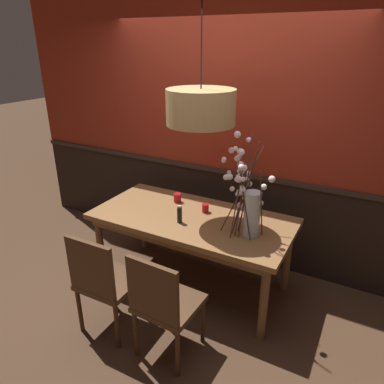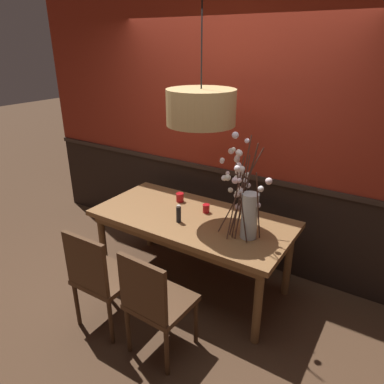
# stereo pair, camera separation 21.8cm
# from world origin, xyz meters

# --- Properties ---
(ground_plane) EXTENTS (24.00, 24.00, 0.00)m
(ground_plane) POSITION_xyz_m (0.00, 0.00, 0.00)
(ground_plane) COLOR #4C3321
(back_wall) EXTENTS (5.18, 0.14, 2.96)m
(back_wall) POSITION_xyz_m (0.00, 0.75, 1.47)
(back_wall) COLOR black
(back_wall) RESTS_ON ground
(dining_table) EXTENTS (1.87, 0.91, 0.76)m
(dining_table) POSITION_xyz_m (0.00, 0.00, 0.68)
(dining_table) COLOR olive
(dining_table) RESTS_ON ground
(chair_far_side_right) EXTENTS (0.48, 0.45, 0.91)m
(chair_far_side_right) POSITION_xyz_m (0.27, 0.85, 0.51)
(chair_far_side_right) COLOR #4C301C
(chair_far_side_right) RESTS_ON ground
(chair_far_side_left) EXTENTS (0.46, 0.44, 0.95)m
(chair_far_side_left) POSITION_xyz_m (-0.32, 0.86, 0.52)
(chair_far_side_left) COLOR #4C301C
(chair_far_side_left) RESTS_ON ground
(chair_near_side_left) EXTENTS (0.46, 0.44, 0.93)m
(chair_near_side_left) POSITION_xyz_m (-0.32, -0.89, 0.52)
(chair_near_side_left) COLOR #4C301C
(chair_near_side_left) RESTS_ON ground
(chair_near_side_right) EXTENTS (0.46, 0.45, 0.92)m
(chair_near_side_right) POSITION_xyz_m (0.24, -0.89, 0.51)
(chair_near_side_right) COLOR #4C301C
(chair_near_side_right) RESTS_ON ground
(vase_with_blossoms) EXTENTS (0.48, 0.40, 0.87)m
(vase_with_blossoms) POSITION_xyz_m (0.56, -0.06, 1.05)
(vase_with_blossoms) COLOR silver
(vase_with_blossoms) RESTS_ON dining_table
(candle_holder_nearer_center) EXTENTS (0.08, 0.08, 0.09)m
(candle_holder_nearer_center) POSITION_xyz_m (-0.29, 0.22, 0.81)
(candle_holder_nearer_center) COLOR red
(candle_holder_nearer_center) RESTS_ON dining_table
(candle_holder_nearer_edge) EXTENTS (0.07, 0.07, 0.08)m
(candle_holder_nearer_edge) POSITION_xyz_m (0.07, 0.14, 0.81)
(candle_holder_nearer_edge) COLOR red
(candle_holder_nearer_edge) RESTS_ON dining_table
(condiment_bottle) EXTENTS (0.04, 0.04, 0.17)m
(condiment_bottle) POSITION_xyz_m (-0.04, -0.16, 0.84)
(condiment_bottle) COLOR black
(condiment_bottle) RESTS_ON dining_table
(pendant_lamp) EXTENTS (0.58, 0.58, 1.34)m
(pendant_lamp) POSITION_xyz_m (0.05, 0.06, 1.77)
(pendant_lamp) COLOR tan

